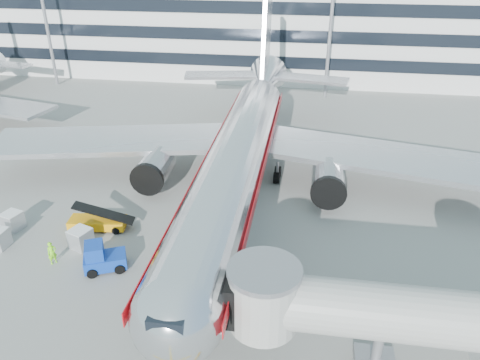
# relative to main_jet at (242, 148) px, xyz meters

# --- Properties ---
(ground) EXTENTS (180.00, 180.00, 0.00)m
(ground) POSITION_rel_main_jet_xyz_m (0.00, -11.72, -4.23)
(ground) COLOR gray
(ground) RESTS_ON ground
(lead_in_line) EXTENTS (0.25, 70.00, 0.01)m
(lead_in_line) POSITION_rel_main_jet_xyz_m (0.00, -1.72, -4.23)
(lead_in_line) COLOR #DEAB0B
(lead_in_line) RESTS_ON ground
(main_jet) EXTENTS (50.95, 48.70, 16.06)m
(main_jet) POSITION_rel_main_jet_xyz_m (0.00, 0.00, 0.00)
(main_jet) COLOR silver
(main_jet) RESTS_ON ground
(jet_bridge) EXTENTS (17.80, 4.50, 7.00)m
(jet_bridge) POSITION_rel_main_jet_xyz_m (12.18, -19.72, -0.36)
(jet_bridge) COLOR silver
(jet_bridge) RESTS_ON ground
(terminal) EXTENTS (150.00, 24.25, 15.60)m
(terminal) POSITION_rel_main_jet_xyz_m (0.00, 46.23, 3.57)
(terminal) COLOR silver
(terminal) RESTS_ON ground
(belt_loader) EXTENTS (4.92, 2.21, 2.31)m
(belt_loader) POSITION_rel_main_jet_xyz_m (-10.66, -8.72, -3.58)
(belt_loader) COLOR orange
(belt_loader) RESTS_ON ground
(baggage_tug) EXTENTS (3.38, 2.80, 2.22)m
(baggage_tug) POSITION_rel_main_jet_xyz_m (-8.08, -13.68, -3.27)
(baggage_tug) COLOR #0E369E
(baggage_tug) RESTS_ON ground
(cargo_container_left) EXTENTS (1.73, 1.73, 1.49)m
(cargo_container_left) POSITION_rel_main_jet_xyz_m (-17.55, -9.80, -3.48)
(cargo_container_left) COLOR #B8BAC0
(cargo_container_left) RESTS_ON ground
(cargo_container_front) EXTENTS (1.88, 1.88, 1.55)m
(cargo_container_front) POSITION_rel_main_jet_xyz_m (-10.86, -11.33, -3.45)
(cargo_container_front) COLOR #B8BAC0
(cargo_container_front) RESTS_ON ground
(ramp_worker) EXTENTS (0.76, 0.78, 1.81)m
(ramp_worker) POSITION_rel_main_jet_xyz_m (-11.98, -13.58, -3.33)
(ramp_worker) COLOR #86FA1A
(ramp_worker) RESTS_ON ground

